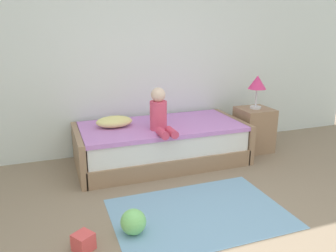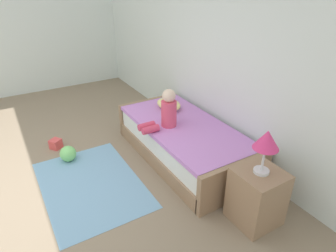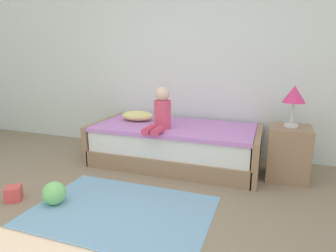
{
  "view_description": "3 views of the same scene",
  "coord_description": "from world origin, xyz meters",
  "px_view_note": "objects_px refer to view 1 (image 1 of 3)",
  "views": [
    {
      "loc": [
        -1.11,
        -1.8,
        1.67
      ],
      "look_at": [
        0.18,
        1.75,
        0.55
      ],
      "focal_mm": 35.88,
      "sensor_mm": 36.0,
      "label": 1
    },
    {
      "loc": [
        3.02,
        0.06,
        2.28
      ],
      "look_at": [
        0.18,
        1.75,
        0.55
      ],
      "focal_mm": 31.38,
      "sensor_mm": 36.0,
      "label": 2
    },
    {
      "loc": [
        1.29,
        -1.37,
        1.37
      ],
      "look_at": [
        0.18,
        1.75,
        0.55
      ],
      "focal_mm": 30.89,
      "sensor_mm": 36.0,
      "label": 3
    }
  ],
  "objects_px": {
    "nightstand": "(254,129)",
    "toy_ball": "(133,222)",
    "bed": "(161,144)",
    "table_lamp": "(257,84)",
    "child_figure": "(160,114)",
    "pillow": "(114,122)",
    "toy_block": "(83,242)"
  },
  "relations": [
    {
      "from": "nightstand",
      "to": "toy_ball",
      "type": "height_order",
      "value": "nightstand"
    },
    {
      "from": "nightstand",
      "to": "bed",
      "type": "bearing_deg",
      "value": 178.96
    },
    {
      "from": "bed",
      "to": "table_lamp",
      "type": "xyz_separation_m",
      "value": [
        1.35,
        -0.02,
        0.69
      ]
    },
    {
      "from": "bed",
      "to": "child_figure",
      "type": "xyz_separation_m",
      "value": [
        -0.09,
        -0.23,
        0.46
      ]
    },
    {
      "from": "child_figure",
      "to": "pillow",
      "type": "distance_m",
      "value": 0.59
    },
    {
      "from": "toy_ball",
      "to": "toy_block",
      "type": "relative_size",
      "value": 1.55
    },
    {
      "from": "child_figure",
      "to": "toy_block",
      "type": "xyz_separation_m",
      "value": [
        -1.05,
        -1.25,
        -0.63
      ]
    },
    {
      "from": "table_lamp",
      "to": "bed",
      "type": "bearing_deg",
      "value": 178.96
    },
    {
      "from": "child_figure",
      "to": "toy_ball",
      "type": "relative_size",
      "value": 2.35
    },
    {
      "from": "bed",
      "to": "table_lamp",
      "type": "height_order",
      "value": "table_lamp"
    },
    {
      "from": "nightstand",
      "to": "table_lamp",
      "type": "relative_size",
      "value": 1.33
    },
    {
      "from": "child_figure",
      "to": "toy_block",
      "type": "relative_size",
      "value": 3.64
    },
    {
      "from": "table_lamp",
      "to": "child_figure",
      "type": "bearing_deg",
      "value": -171.97
    },
    {
      "from": "nightstand",
      "to": "toy_block",
      "type": "relative_size",
      "value": 4.28
    },
    {
      "from": "toy_block",
      "to": "toy_ball",
      "type": "bearing_deg",
      "value": 10.66
    },
    {
      "from": "nightstand",
      "to": "table_lamp",
      "type": "xyz_separation_m",
      "value": [
        0.0,
        0.0,
        0.64
      ]
    },
    {
      "from": "child_figure",
      "to": "toy_block",
      "type": "bearing_deg",
      "value": -130.04
    },
    {
      "from": "bed",
      "to": "toy_block",
      "type": "xyz_separation_m",
      "value": [
        -1.14,
        -1.48,
        -0.18
      ]
    },
    {
      "from": "bed",
      "to": "table_lamp",
      "type": "relative_size",
      "value": 4.69
    },
    {
      "from": "nightstand",
      "to": "child_figure",
      "type": "xyz_separation_m",
      "value": [
        -1.44,
        -0.2,
        0.4
      ]
    },
    {
      "from": "toy_block",
      "to": "table_lamp",
      "type": "bearing_deg",
      "value": 30.2
    },
    {
      "from": "bed",
      "to": "table_lamp",
      "type": "bearing_deg",
      "value": -1.04
    },
    {
      "from": "table_lamp",
      "to": "pillow",
      "type": "distance_m",
      "value": 1.96
    },
    {
      "from": "table_lamp",
      "to": "toy_ball",
      "type": "relative_size",
      "value": 2.07
    },
    {
      "from": "table_lamp",
      "to": "child_figure",
      "type": "xyz_separation_m",
      "value": [
        -1.44,
        -0.2,
        -0.23
      ]
    },
    {
      "from": "bed",
      "to": "toy_block",
      "type": "bearing_deg",
      "value": -127.76
    },
    {
      "from": "pillow",
      "to": "toy_ball",
      "type": "xyz_separation_m",
      "value": [
        -0.16,
        -1.5,
        -0.46
      ]
    },
    {
      "from": "pillow",
      "to": "toy_block",
      "type": "distance_m",
      "value": 1.75
    },
    {
      "from": "pillow",
      "to": "toy_ball",
      "type": "relative_size",
      "value": 2.03
    },
    {
      "from": "bed",
      "to": "child_figure",
      "type": "relative_size",
      "value": 4.14
    },
    {
      "from": "child_figure",
      "to": "toy_ball",
      "type": "height_order",
      "value": "child_figure"
    },
    {
      "from": "toy_ball",
      "to": "toy_block",
      "type": "xyz_separation_m",
      "value": [
        -0.42,
        -0.08,
        -0.04
      ]
    }
  ]
}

